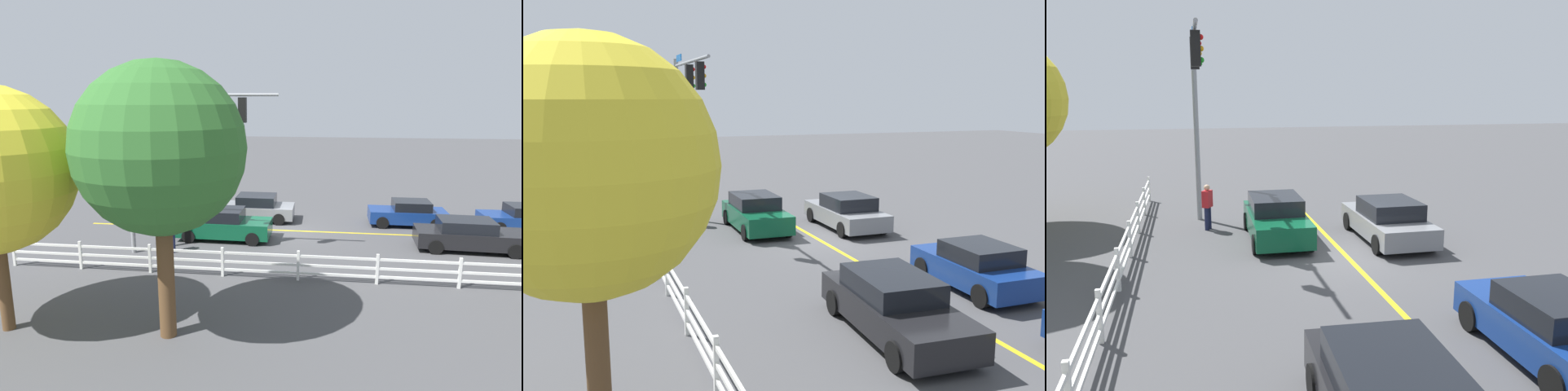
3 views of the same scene
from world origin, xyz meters
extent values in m
plane|color=#444447|center=(0.00, 0.00, 0.00)|extent=(120.00, 120.00, 0.00)
cube|color=gold|center=(-4.00, 0.00, 0.00)|extent=(28.00, 0.16, 0.01)
cylinder|color=gray|center=(5.83, 4.32, 3.57)|extent=(0.20, 0.20, 7.14)
cylinder|color=gray|center=(2.64, 4.32, 6.84)|extent=(6.39, 0.12, 0.12)
cube|color=#0C59B2|center=(4.93, 4.34, 7.12)|extent=(1.10, 0.03, 0.28)
cube|color=black|center=(2.87, 4.32, 6.24)|extent=(0.32, 0.28, 1.00)
sphere|color=red|center=(2.87, 4.17, 6.56)|extent=(0.17, 0.17, 0.17)
sphere|color=orange|center=(2.87, 4.17, 6.24)|extent=(0.17, 0.17, 0.17)
sphere|color=#148C19|center=(2.87, 4.17, 5.92)|extent=(0.17, 0.17, 0.17)
cube|color=black|center=(0.90, 4.32, 6.24)|extent=(0.32, 0.28, 1.00)
sphere|color=red|center=(0.90, 4.17, 6.56)|extent=(0.17, 0.17, 0.17)
sphere|color=orange|center=(0.90, 4.17, 6.24)|extent=(0.17, 0.17, 0.17)
sphere|color=#148C19|center=(0.90, 4.17, 5.92)|extent=(0.17, 0.17, 0.17)
cube|color=slate|center=(1.45, -1.91, 0.55)|extent=(4.60, 1.94, 0.66)
cube|color=black|center=(1.22, -1.91, 1.16)|extent=(2.11, 1.74, 0.56)
cylinder|color=black|center=(3.02, -1.02, 0.32)|extent=(0.64, 0.22, 0.64)
cylinder|color=black|center=(3.01, -2.82, 0.32)|extent=(0.64, 0.22, 0.64)
cylinder|color=black|center=(-0.11, -1.01, 0.32)|extent=(0.64, 0.22, 0.64)
cylinder|color=black|center=(-0.11, -2.81, 0.32)|extent=(0.64, 0.22, 0.64)
cube|color=#0C4C2D|center=(2.28, 1.81, 0.59)|extent=(4.53, 1.95, 0.74)
cube|color=black|center=(2.50, 1.80, 1.23)|extent=(2.30, 1.72, 0.54)
cylinder|color=black|center=(0.73, 0.97, 0.32)|extent=(0.64, 0.23, 0.64)
cylinder|color=black|center=(0.77, 2.71, 0.32)|extent=(0.64, 0.23, 0.64)
cylinder|color=black|center=(3.79, 0.91, 0.32)|extent=(0.64, 0.23, 0.64)
cylinder|color=black|center=(3.82, 2.65, 0.32)|extent=(0.64, 0.23, 0.64)
cube|color=black|center=(-8.80, 1.99, 1.17)|extent=(2.41, 1.73, 0.51)
cylinder|color=black|center=(-7.46, 1.09, 0.32)|extent=(0.65, 0.25, 0.64)
cylinder|color=black|center=(-7.38, 2.77, 0.32)|extent=(0.65, 0.25, 0.64)
cube|color=navy|center=(-6.93, -1.88, 0.55)|extent=(4.01, 1.79, 0.66)
cube|color=black|center=(-7.13, -1.88, 1.12)|extent=(1.91, 1.60, 0.49)
cylinder|color=black|center=(-5.57, -1.07, 0.32)|extent=(0.64, 0.22, 0.64)
cylinder|color=black|center=(-5.58, -2.71, 0.32)|extent=(0.64, 0.22, 0.64)
cylinder|color=black|center=(-8.28, -1.05, 0.32)|extent=(0.64, 0.22, 0.64)
cylinder|color=#191E3F|center=(4.07, 4.10, 0.42)|extent=(0.16, 0.16, 0.85)
cylinder|color=#191E3F|center=(4.25, 4.01, 0.42)|extent=(0.16, 0.16, 0.85)
cube|color=red|center=(4.16, 4.06, 1.16)|extent=(0.48, 0.42, 0.62)
sphere|color=tan|center=(4.16, 4.06, 1.58)|extent=(0.22, 0.22, 0.22)
cube|color=white|center=(-4.44, 6.53, 0.57)|extent=(0.10, 0.10, 1.15)
cube|color=white|center=(-1.56, 6.53, 0.57)|extent=(0.10, 0.10, 1.15)
cube|color=white|center=(1.33, 6.53, 0.57)|extent=(0.10, 0.10, 1.15)
cube|color=white|center=(4.22, 6.53, 0.57)|extent=(0.10, 0.10, 1.15)
cube|color=white|center=(7.11, 6.53, 0.57)|extent=(0.10, 0.10, 1.15)
cube|color=white|center=(10.00, 6.53, 0.57)|extent=(0.10, 0.10, 1.15)
cube|color=white|center=(-3.00, 6.53, 0.95)|extent=(26.00, 0.06, 0.09)
cube|color=white|center=(-3.00, 6.53, 0.60)|extent=(26.00, 0.06, 0.09)
cube|color=white|center=(-3.00, 6.53, 0.28)|extent=(26.00, 0.06, 0.09)
camera|label=1|loc=(-2.33, 22.73, 6.67)|focal=31.49mm
camera|label=2|loc=(-19.91, 8.78, 5.45)|focal=39.39mm
camera|label=3|loc=(-14.95, 4.63, 5.01)|focal=35.96mm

